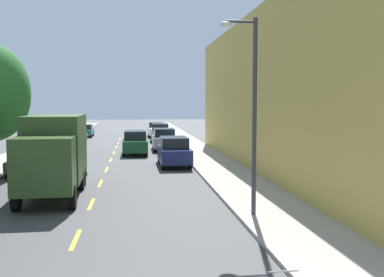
{
  "coord_description": "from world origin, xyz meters",
  "views": [
    {
      "loc": [
        1.88,
        -7.25,
        4.19
      ],
      "look_at": [
        6.25,
        28.73,
        1.39
      ],
      "focal_mm": 43.22,
      "sensor_mm": 36.0,
      "label": 1
    }
  ],
  "objects_px": {
    "parked_wagon_orange": "(76,136)",
    "parked_suv_silver": "(164,139)",
    "street_lamp": "(251,102)",
    "parked_hatchback_charcoal": "(28,162)",
    "delivery_box_truck": "(54,151)",
    "moving_forest_sedan": "(135,142)",
    "parked_suv_champagne": "(160,132)",
    "parked_wagon_teal": "(85,130)",
    "parked_wagon_burgundy": "(63,143)",
    "parked_pickup_white": "(156,130)",
    "parked_suv_navy": "(174,151)"
  },
  "relations": [
    {
      "from": "parked_suv_silver",
      "to": "street_lamp",
      "type": "bearing_deg",
      "value": -86.24
    },
    {
      "from": "parked_suv_champagne",
      "to": "parked_wagon_teal",
      "type": "height_order",
      "value": "parked_suv_champagne"
    },
    {
      "from": "parked_wagon_burgundy",
      "to": "parked_pickup_white",
      "type": "xyz_separation_m",
      "value": [
        8.67,
        17.27,
        0.02
      ]
    },
    {
      "from": "delivery_box_truck",
      "to": "parked_suv_silver",
      "type": "height_order",
      "value": "delivery_box_truck"
    },
    {
      "from": "parked_wagon_burgundy",
      "to": "parked_wagon_teal",
      "type": "bearing_deg",
      "value": 90.21
    },
    {
      "from": "street_lamp",
      "to": "parked_hatchback_charcoal",
      "type": "xyz_separation_m",
      "value": [
        -10.41,
        11.66,
        -3.46
      ]
    },
    {
      "from": "parked_wagon_orange",
      "to": "parked_suv_silver",
      "type": "bearing_deg",
      "value": -41.97
    },
    {
      "from": "parked_wagon_orange",
      "to": "parked_hatchback_charcoal",
      "type": "distance_m",
      "value": 20.71
    },
    {
      "from": "parked_pickup_white",
      "to": "moving_forest_sedan",
      "type": "height_order",
      "value": "moving_forest_sedan"
    },
    {
      "from": "parked_suv_silver",
      "to": "delivery_box_truck",
      "type": "bearing_deg",
      "value": -107.58
    },
    {
      "from": "parked_suv_champagne",
      "to": "parked_suv_silver",
      "type": "distance_m",
      "value": 9.65
    },
    {
      "from": "parked_wagon_teal",
      "to": "parked_suv_silver",
      "type": "bearing_deg",
      "value": -63.55
    },
    {
      "from": "parked_wagon_orange",
      "to": "moving_forest_sedan",
      "type": "relative_size",
      "value": 0.98
    },
    {
      "from": "parked_suv_champagne",
      "to": "parked_wagon_burgundy",
      "type": "height_order",
      "value": "parked_suv_champagne"
    },
    {
      "from": "parked_suv_champagne",
      "to": "parked_wagon_teal",
      "type": "xyz_separation_m",
      "value": [
        -8.83,
        7.83,
        -0.18
      ]
    },
    {
      "from": "parked_hatchback_charcoal",
      "to": "moving_forest_sedan",
      "type": "xyz_separation_m",
      "value": [
        6.26,
        9.83,
        0.23
      ]
    },
    {
      "from": "parked_hatchback_charcoal",
      "to": "parked_pickup_white",
      "type": "distance_m",
      "value": 30.56
    },
    {
      "from": "parked_wagon_orange",
      "to": "parked_pickup_white",
      "type": "bearing_deg",
      "value": 44.56
    },
    {
      "from": "parked_wagon_burgundy",
      "to": "parked_suv_navy",
      "type": "distance_m",
      "value": 12.76
    },
    {
      "from": "parked_pickup_white",
      "to": "parked_suv_navy",
      "type": "xyz_separation_m",
      "value": [
        -0.02,
        -26.65,
        0.16
      ]
    },
    {
      "from": "delivery_box_truck",
      "to": "parked_wagon_orange",
      "type": "distance_m",
      "value": 27.29
    },
    {
      "from": "parked_wagon_orange",
      "to": "parked_wagon_teal",
      "type": "relative_size",
      "value": 1.0
    },
    {
      "from": "parked_suv_champagne",
      "to": "parked_wagon_teal",
      "type": "distance_m",
      "value": 11.8
    },
    {
      "from": "parked_hatchback_charcoal",
      "to": "parked_wagon_teal",
      "type": "bearing_deg",
      "value": 89.8
    },
    {
      "from": "delivery_box_truck",
      "to": "parked_hatchback_charcoal",
      "type": "relative_size",
      "value": 1.84
    },
    {
      "from": "parked_hatchback_charcoal",
      "to": "parked_suv_navy",
      "type": "relative_size",
      "value": 0.84
    },
    {
      "from": "parked_hatchback_charcoal",
      "to": "parked_suv_champagne",
      "type": "distance_m",
      "value": 24.3
    },
    {
      "from": "parked_wagon_teal",
      "to": "parked_suv_navy",
      "type": "bearing_deg",
      "value": -72.6
    },
    {
      "from": "delivery_box_truck",
      "to": "parked_wagon_burgundy",
      "type": "xyz_separation_m",
      "value": [
        -2.48,
        18.42,
        -1.21
      ]
    },
    {
      "from": "parked_suv_navy",
      "to": "moving_forest_sedan",
      "type": "distance_m",
      "value": 7.67
    },
    {
      "from": "parked_pickup_white",
      "to": "parked_suv_silver",
      "type": "relative_size",
      "value": 1.11
    },
    {
      "from": "delivery_box_truck",
      "to": "parked_hatchback_charcoal",
      "type": "distance_m",
      "value": 7.08
    },
    {
      "from": "moving_forest_sedan",
      "to": "parked_hatchback_charcoal",
      "type": "bearing_deg",
      "value": -122.5
    },
    {
      "from": "parked_wagon_orange",
      "to": "parked_suv_navy",
      "type": "relative_size",
      "value": 0.98
    },
    {
      "from": "delivery_box_truck",
      "to": "parked_wagon_burgundy",
      "type": "height_order",
      "value": "delivery_box_truck"
    },
    {
      "from": "parked_pickup_white",
      "to": "parked_suv_navy",
      "type": "bearing_deg",
      "value": -90.04
    },
    {
      "from": "parked_suv_navy",
      "to": "moving_forest_sedan",
      "type": "relative_size",
      "value": 1.0
    },
    {
      "from": "parked_hatchback_charcoal",
      "to": "parked_suv_champagne",
      "type": "xyz_separation_m",
      "value": [
        8.94,
        22.6,
        0.23
      ]
    },
    {
      "from": "street_lamp",
      "to": "delivery_box_truck",
      "type": "bearing_deg",
      "value": 146.05
    },
    {
      "from": "parked_wagon_burgundy",
      "to": "parked_wagon_orange",
      "type": "bearing_deg",
      "value": 90.02
    },
    {
      "from": "delivery_box_truck",
      "to": "parked_suv_navy",
      "type": "relative_size",
      "value": 1.54
    },
    {
      "from": "parked_wagon_orange",
      "to": "moving_forest_sedan",
      "type": "bearing_deg",
      "value": -60.77
    },
    {
      "from": "street_lamp",
      "to": "parked_suv_silver",
      "type": "xyz_separation_m",
      "value": [
        -1.62,
        24.62,
        -3.23
      ]
    },
    {
      "from": "parked_wagon_teal",
      "to": "parked_pickup_white",
      "type": "height_order",
      "value": "parked_pickup_white"
    },
    {
      "from": "parked_suv_navy",
      "to": "parked_wagon_teal",
      "type": "bearing_deg",
      "value": 107.4
    },
    {
      "from": "street_lamp",
      "to": "moving_forest_sedan",
      "type": "height_order",
      "value": "street_lamp"
    },
    {
      "from": "delivery_box_truck",
      "to": "parked_suv_navy",
      "type": "height_order",
      "value": "delivery_box_truck"
    },
    {
      "from": "parked_hatchback_charcoal",
      "to": "parked_wagon_teal",
      "type": "xyz_separation_m",
      "value": [
        0.11,
        30.43,
        0.05
      ]
    },
    {
      "from": "parked_wagon_teal",
      "to": "parked_wagon_orange",
      "type": "bearing_deg",
      "value": -89.61
    },
    {
      "from": "parked_wagon_burgundy",
      "to": "parked_suv_navy",
      "type": "height_order",
      "value": "parked_suv_navy"
    }
  ]
}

